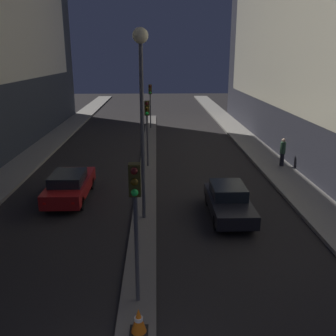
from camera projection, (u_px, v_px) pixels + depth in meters
median_strip at (149, 158)px, 26.32m from camera, size 1.08×37.69×0.13m
traffic_light_near at (135, 203)px, 10.14m from camera, size 0.32×0.42×4.20m
traffic_light_mid at (147, 119)px, 23.42m from camera, size 0.32×0.42×4.20m
traffic_light_far at (150, 96)px, 35.89m from camera, size 0.32×0.42×4.20m
street_lamp at (141, 82)px, 14.93m from camera, size 0.62×0.62×7.96m
traffic_cone_near at (139, 321)px, 9.68m from camera, size 0.49×0.49×0.71m
car_left_lane at (70, 185)px, 18.87m from camera, size 1.83×4.70×1.48m
car_right_lane at (229, 201)px, 16.90m from camera, size 1.74×4.30×1.42m
pedestrian_on_right_sidewalk at (283, 151)px, 23.90m from camera, size 0.35×0.35×1.80m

